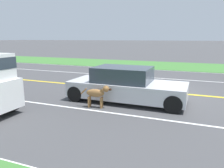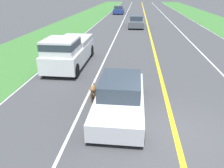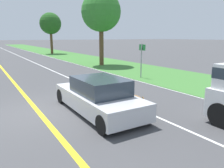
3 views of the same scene
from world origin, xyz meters
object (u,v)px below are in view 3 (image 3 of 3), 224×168
at_px(ego_car, 98,96).
at_px(dog, 134,98).
at_px(street_sign, 142,56).
at_px(roadside_tree_right_near, 101,12).
at_px(roadside_tree_right_far, 50,24).

distance_m(ego_car, dog, 1.36).
height_order(dog, street_sign, street_sign).
bearing_deg(dog, street_sign, 41.60).
relative_size(roadside_tree_right_near, roadside_tree_right_far, 1.06).
height_order(ego_car, roadside_tree_right_far, roadside_tree_right_far).
xyz_separation_m(ego_car, street_sign, (5.87, 4.72, 0.87)).
bearing_deg(roadside_tree_right_near, dog, -113.73).
bearing_deg(street_sign, roadside_tree_right_near, 82.63).
relative_size(ego_car, dog, 3.89).
xyz_separation_m(roadside_tree_right_near, street_sign, (-0.97, -7.47, -3.64)).
bearing_deg(ego_car, roadside_tree_right_near, 60.73).
bearing_deg(roadside_tree_right_far, roadside_tree_right_near, -90.65).
height_order(ego_car, street_sign, street_sign).
height_order(ego_car, roadside_tree_right_near, roadside_tree_right_near).
distance_m(dog, roadside_tree_right_near, 14.77).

